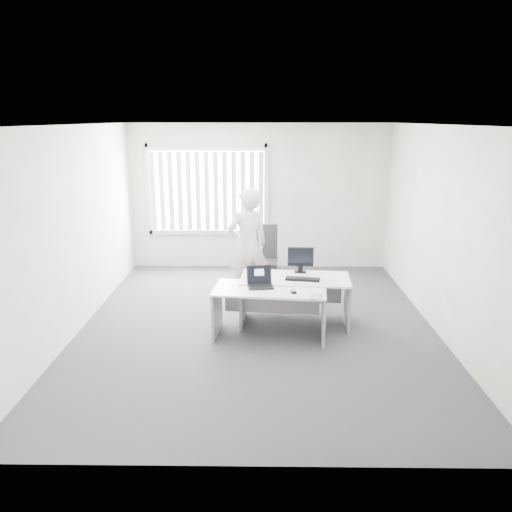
{
  "coord_description": "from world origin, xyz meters",
  "views": [
    {
      "loc": [
        0.07,
        -6.64,
        2.88
      ],
      "look_at": [
        -0.02,
        0.15,
        1.0
      ],
      "focal_mm": 35.0,
      "sensor_mm": 36.0,
      "label": 1
    }
  ],
  "objects_px": {
    "office_chair": "(263,270)",
    "desk_far": "(295,290)",
    "desk_near": "(270,302)",
    "monitor": "(300,260)",
    "laptop": "(261,278)",
    "person": "(248,246)"
  },
  "relations": [
    {
      "from": "desk_far",
      "to": "office_chair",
      "type": "distance_m",
      "value": 1.6
    },
    {
      "from": "person",
      "to": "laptop",
      "type": "xyz_separation_m",
      "value": [
        0.21,
        -1.31,
        -0.11
      ]
    },
    {
      "from": "office_chair",
      "to": "monitor",
      "type": "height_order",
      "value": "office_chair"
    },
    {
      "from": "monitor",
      "to": "desk_near",
      "type": "bearing_deg",
      "value": -121.22
    },
    {
      "from": "desk_far",
      "to": "office_chair",
      "type": "height_order",
      "value": "office_chair"
    },
    {
      "from": "desk_far",
      "to": "monitor",
      "type": "xyz_separation_m",
      "value": [
        0.09,
        0.25,
        0.38
      ]
    },
    {
      "from": "desk_near",
      "to": "desk_far",
      "type": "distance_m",
      "value": 0.56
    },
    {
      "from": "desk_near",
      "to": "office_chair",
      "type": "relative_size",
      "value": 1.39
    },
    {
      "from": "person",
      "to": "monitor",
      "type": "distance_m",
      "value": 1.05
    },
    {
      "from": "desk_near",
      "to": "office_chair",
      "type": "xyz_separation_m",
      "value": [
        -0.09,
        1.95,
        -0.14
      ]
    },
    {
      "from": "desk_near",
      "to": "office_chair",
      "type": "distance_m",
      "value": 1.95
    },
    {
      "from": "desk_far",
      "to": "laptop",
      "type": "height_order",
      "value": "laptop"
    },
    {
      "from": "desk_near",
      "to": "office_chair",
      "type": "bearing_deg",
      "value": 98.37
    },
    {
      "from": "desk_near",
      "to": "person",
      "type": "bearing_deg",
      "value": 109.67
    },
    {
      "from": "desk_near",
      "to": "person",
      "type": "height_order",
      "value": "person"
    },
    {
      "from": "desk_far",
      "to": "office_chair",
      "type": "bearing_deg",
      "value": 110.35
    },
    {
      "from": "monitor",
      "to": "desk_far",
      "type": "bearing_deg",
      "value": -106.62
    },
    {
      "from": "desk_near",
      "to": "monitor",
      "type": "bearing_deg",
      "value": 61.69
    },
    {
      "from": "laptop",
      "to": "monitor",
      "type": "height_order",
      "value": "monitor"
    },
    {
      "from": "office_chair",
      "to": "desk_far",
      "type": "bearing_deg",
      "value": -70.28
    },
    {
      "from": "desk_far",
      "to": "monitor",
      "type": "relative_size",
      "value": 4.2
    },
    {
      "from": "office_chair",
      "to": "monitor",
      "type": "relative_size",
      "value": 2.97
    }
  ]
}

